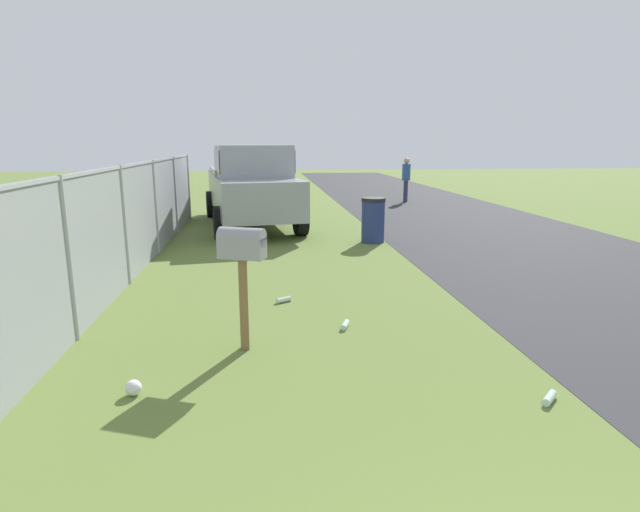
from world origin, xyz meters
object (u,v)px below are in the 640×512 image
trash_bin (373,220)px  pickup_truck (251,184)px  pedestrian (406,177)px  mailbox (242,253)px

trash_bin → pickup_truck: bearing=47.4°
pickup_truck → pedestrian: pickup_truck is taller
pickup_truck → trash_bin: bearing=38.9°
mailbox → pickup_truck: bearing=21.6°
mailbox → pickup_truck: 8.15m
pedestrian → mailbox: bearing=-89.0°
pedestrian → pickup_truck: bearing=-114.6°
pickup_truck → trash_bin: 3.70m
mailbox → trash_bin: (5.68, -2.61, -0.55)m
mailbox → trash_bin: 6.27m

